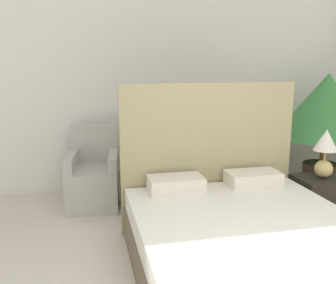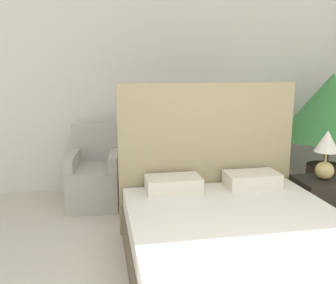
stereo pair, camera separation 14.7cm
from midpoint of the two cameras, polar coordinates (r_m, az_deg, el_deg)
wall_back at (r=5.15m, az=-0.11°, el=9.14°), size 10.00×0.06×2.90m
bed at (r=3.13m, az=12.44°, el=-14.93°), size 1.80×2.16×1.51m
armchair_near_window_left at (r=4.65m, az=-10.23°, el=-5.77°), size 0.66×0.76×0.95m
armchair_near_window_right at (r=4.76m, az=2.12°, el=-5.18°), size 0.61×0.71×0.95m
potted_palm at (r=5.20m, az=24.24°, el=4.32°), size 1.26×1.26×1.58m
nightstand at (r=4.28m, az=23.21°, el=-8.63°), size 0.52×0.44×0.53m
table_lamp at (r=4.13m, az=23.93°, el=-1.22°), size 0.25×0.25×0.51m
side_table at (r=4.65m, az=-3.89°, el=-6.81°), size 0.39×0.39×0.42m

